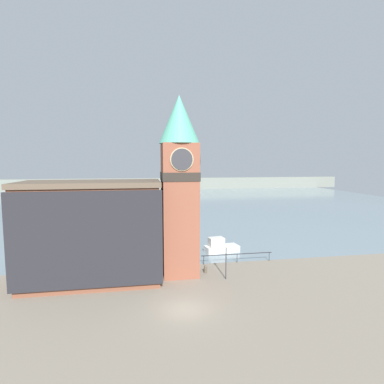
{
  "coord_description": "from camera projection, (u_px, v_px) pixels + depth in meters",
  "views": [
    {
      "loc": [
        -3.39,
        -23.27,
        12.09
      ],
      "look_at": [
        1.57,
        6.06,
        9.12
      ],
      "focal_mm": 28.0,
      "sensor_mm": 36.0,
      "label": 1
    }
  ],
  "objects": [
    {
      "name": "boat_near",
      "position": [
        220.0,
        247.0,
        40.38
      ],
      "size": [
        4.78,
        2.57,
        2.02
      ],
      "rotation": [
        0.0,
        0.0,
        0.15
      ],
      "color": "silver",
      "rests_on": "water"
    },
    {
      "name": "pier_building",
      "position": [
        92.0,
        232.0,
        29.89
      ],
      "size": [
        13.64,
        6.36,
        10.22
      ],
      "color": "brown",
      "rests_on": "ground_plane"
    },
    {
      "name": "clock_tower",
      "position": [
        180.0,
        181.0,
        31.61
      ],
      "size": [
        4.27,
        4.27,
        18.99
      ],
      "color": "brown",
      "rests_on": "ground_plane"
    },
    {
      "name": "mooring_bollard_near",
      "position": [
        205.0,
        269.0,
        32.77
      ],
      "size": [
        0.36,
        0.36,
        0.85
      ],
      "color": "brown",
      "rests_on": "ground_plane"
    },
    {
      "name": "water",
      "position": [
        153.0,
        201.0,
        93.95
      ],
      "size": [
        160.0,
        120.0,
        0.0
      ],
      "color": "gray",
      "rests_on": "ground_plane"
    },
    {
      "name": "lamp_post",
      "position": [
        226.0,
        255.0,
        30.79
      ],
      "size": [
        0.32,
        0.32,
        3.64
      ],
      "color": "#2D2D33",
      "rests_on": "ground_plane"
    },
    {
      "name": "far_shoreline",
      "position": [
        149.0,
        184.0,
        132.94
      ],
      "size": [
        180.0,
        3.0,
        5.0
      ],
      "color": "gray",
      "rests_on": "water"
    },
    {
      "name": "pier_railing",
      "position": [
        237.0,
        255.0,
        36.05
      ],
      "size": [
        8.82,
        0.08,
        1.09
      ],
      "color": "#232328",
      "rests_on": "ground_plane"
    },
    {
      "name": "ground_plane",
      "position": [
        185.0,
        310.0,
        24.6
      ],
      "size": [
        160.0,
        160.0,
        0.0
      ],
      "primitive_type": "plane",
      "color": "gray"
    }
  ]
}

